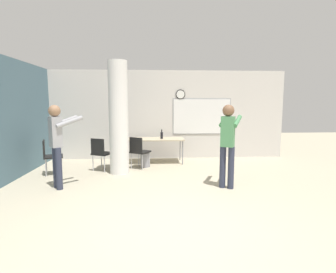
{
  "coord_description": "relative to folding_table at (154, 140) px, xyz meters",
  "views": [
    {
      "loc": [
        -0.27,
        -3.35,
        1.76
      ],
      "look_at": [
        0.09,
        2.42,
        1.03
      ],
      "focal_mm": 28.0,
      "sensor_mm": 36.0,
      "label": 1
    }
  ],
  "objects": [
    {
      "name": "chair_by_left_wall",
      "position": [
        -2.58,
        -1.19,
        -0.17
      ],
      "size": [
        0.56,
        0.56,
        0.87
      ],
      "color": "black",
      "rests_on": "ground_plane"
    },
    {
      "name": "person_playing_side",
      "position": [
        1.52,
        -2.48,
        0.34
      ],
      "size": [
        0.59,
        0.72,
        1.74
      ],
      "color": "#2D3347",
      "rests_on": "ground_plane"
    },
    {
      "name": "folding_table",
      "position": [
        0.0,
        0.0,
        0.0
      ],
      "size": [
        1.79,
        0.79,
        0.73
      ],
      "color": "tan",
      "rests_on": "ground_plane"
    },
    {
      "name": "chair_table_left",
      "position": [
        -0.41,
        -0.73,
        -0.17
      ],
      "size": [
        0.61,
        0.61,
        0.87
      ],
      "color": "black",
      "rests_on": "ground_plane"
    },
    {
      "name": "bottle_on_table",
      "position": [
        0.24,
        -0.06,
        0.15
      ],
      "size": [
        0.08,
        0.08,
        0.28
      ],
      "color": "black",
      "rests_on": "folding_table"
    },
    {
      "name": "wall_back",
      "position": [
        0.25,
        0.66,
        0.72
      ],
      "size": [
        8.0,
        0.15,
        2.8
      ],
      "color": "silver",
      "rests_on": "ground_plane"
    },
    {
      "name": "support_pillar",
      "position": [
        -0.87,
        -1.16,
        0.72
      ],
      "size": [
        0.48,
        0.48,
        2.8
      ],
      "color": "white",
      "rests_on": "ground_plane"
    },
    {
      "name": "ground_plane",
      "position": [
        0.22,
        -4.4,
        -0.68
      ],
      "size": [
        24.0,
        24.0,
        0.0
      ],
      "primitive_type": "plane",
      "color": "#ADA389"
    },
    {
      "name": "chair_near_pillar",
      "position": [
        -1.39,
        -0.91,
        -0.17
      ],
      "size": [
        0.59,
        0.59,
        0.87
      ],
      "color": "black",
      "rests_on": "ground_plane"
    },
    {
      "name": "person_watching_back",
      "position": [
        -1.99,
        -2.3,
        0.34
      ],
      "size": [
        0.69,
        0.63,
        1.74
      ],
      "color": "#2D3347",
      "rests_on": "ground_plane"
    },
    {
      "name": "waste_bin",
      "position": [
        -0.25,
        -0.55,
        -0.48
      ],
      "size": [
        0.25,
        0.25,
        0.4
      ],
      "color": "gray",
      "rests_on": "ground_plane"
    },
    {
      "name": "wall_left_accent",
      "position": [
        -3.28,
        -1.9,
        0.72
      ],
      "size": [
        0.12,
        7.0,
        2.8
      ],
      "color": "slate",
      "rests_on": "ground_plane"
    }
  ]
}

